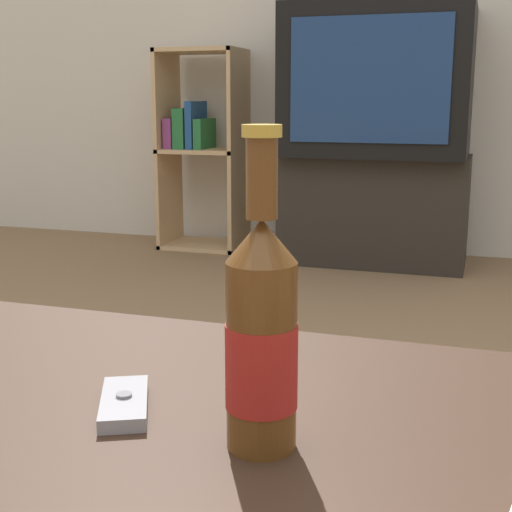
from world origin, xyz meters
name	(u,v)px	position (x,y,z in m)	size (l,w,h in m)	color
coffee_table	(133,501)	(0.00, 0.00, 0.38)	(1.15, 0.66, 0.45)	#332116
tv_stand	(375,209)	(-0.18, 2.74, 0.25)	(0.83, 0.43, 0.49)	#28231E
television	(379,82)	(-0.18, 2.73, 0.82)	(0.80, 0.59, 0.65)	black
bookshelf	(200,145)	(-1.08, 2.81, 0.52)	(0.40, 0.30, 0.98)	tan
beer_bottle	(262,336)	(0.12, 0.02, 0.55)	(0.06, 0.06, 0.28)	#563314
cell_phone	(124,403)	(-0.03, 0.05, 0.46)	(0.09, 0.11, 0.02)	gray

